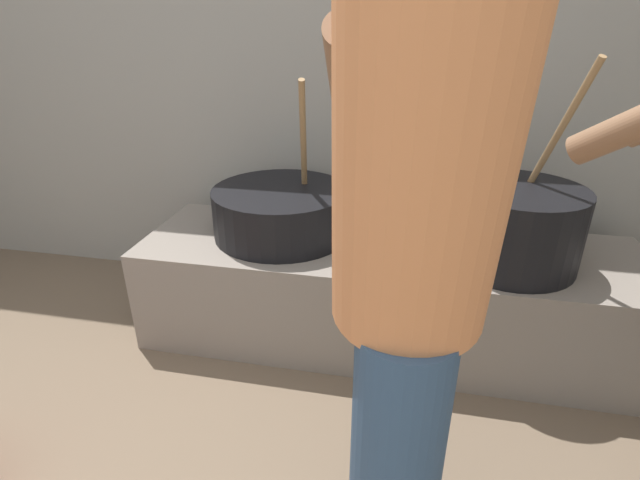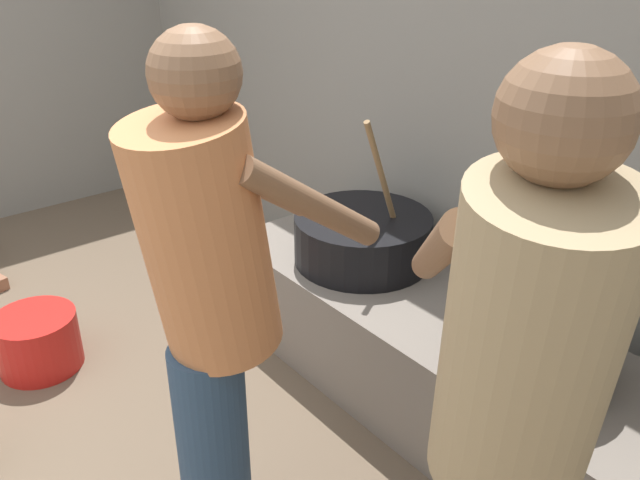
% 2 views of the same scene
% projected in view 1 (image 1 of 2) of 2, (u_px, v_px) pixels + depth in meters
% --- Properties ---
extents(block_enclosure_rear, '(4.98, 0.20, 2.29)m').
position_uv_depth(block_enclosure_rear, '(266.00, 51.00, 2.22)').
color(block_enclosure_rear, gray).
rests_on(block_enclosure_rear, ground_plane).
extents(hearth_ledge, '(2.04, 0.60, 0.44)m').
position_uv_depth(hearth_ledge, '(385.00, 293.00, 2.03)').
color(hearth_ledge, slate).
rests_on(hearth_ledge, ground_plane).
extents(cooking_pot_main, '(0.48, 0.48, 0.75)m').
position_uv_depth(cooking_pot_main, '(515.00, 226.00, 1.76)').
color(cooking_pot_main, black).
rests_on(cooking_pot_main, hearth_ledge).
extents(cooking_pot_secondary, '(0.57, 0.57, 0.66)m').
position_uv_depth(cooking_pot_secondary, '(281.00, 211.00, 2.01)').
color(cooking_pot_secondary, black).
rests_on(cooking_pot_secondary, hearth_ledge).
extents(cook_in_orange_shirt, '(0.38, 0.68, 1.57)m').
position_uv_depth(cook_in_orange_shirt, '(413.00, 257.00, 0.86)').
color(cook_in_orange_shirt, navy).
rests_on(cook_in_orange_shirt, ground_plane).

